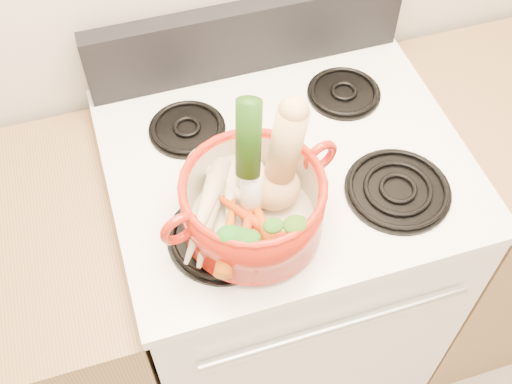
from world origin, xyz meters
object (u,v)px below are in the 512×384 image
object	(u,v)px
dutch_oven	(253,205)
squash	(276,161)
leek	(251,166)
stove_body	(280,268)

from	to	relation	value
dutch_oven	squash	bearing A→B (deg)	10.27
dutch_oven	leek	world-z (taller)	leek
dutch_oven	stove_body	bearing A→B (deg)	36.27
squash	leek	xyz separation A→B (m)	(-0.05, -0.02, 0.02)
stove_body	leek	distance (m)	0.71
dutch_oven	leek	size ratio (longest dim) A/B	0.92
stove_body	dutch_oven	bearing A→B (deg)	-128.41
dutch_oven	leek	xyz separation A→B (m)	(0.00, 0.01, 0.11)
squash	dutch_oven	bearing A→B (deg)	-148.64
stove_body	squash	world-z (taller)	squash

